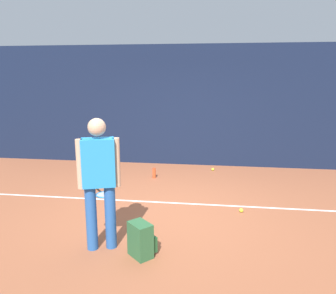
# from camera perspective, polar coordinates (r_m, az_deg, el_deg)

# --- Properties ---
(ground_plane) EXTENTS (12.00, 12.00, 0.00)m
(ground_plane) POSITION_cam_1_polar(r_m,az_deg,el_deg) (5.55, -0.56, -11.03)
(ground_plane) COLOR #9E5638
(back_fence) EXTENTS (10.00, 0.10, 2.92)m
(back_fence) POSITION_cam_1_polar(r_m,az_deg,el_deg) (8.11, 2.47, 7.10)
(back_fence) COLOR #141E38
(back_fence) RESTS_ON ground
(court_line) EXTENTS (9.00, 0.05, 0.00)m
(court_line) POSITION_cam_1_polar(r_m,az_deg,el_deg) (5.88, -0.05, -9.62)
(court_line) COLOR white
(court_line) RESTS_ON ground
(tennis_player) EXTENTS (0.51, 0.33, 1.70)m
(tennis_player) POSITION_cam_1_polar(r_m,az_deg,el_deg) (4.19, -11.87, -5.07)
(tennis_player) COLOR #2659A5
(tennis_player) RESTS_ON ground
(tennis_racket) EXTENTS (0.53, 0.59, 0.03)m
(tennis_racket) POSITION_cam_1_polar(r_m,az_deg,el_deg) (6.36, -11.10, -8.03)
(tennis_racket) COLOR black
(tennis_racket) RESTS_ON ground
(backpack) EXTENTS (0.38, 0.38, 0.44)m
(backpack) POSITION_cam_1_polar(r_m,az_deg,el_deg) (4.23, -4.62, -15.79)
(backpack) COLOR #2D6038
(backpack) RESTS_ON ground
(tennis_ball_near_player) EXTENTS (0.07, 0.07, 0.07)m
(tennis_ball_near_player) POSITION_cam_1_polar(r_m,az_deg,el_deg) (7.83, 7.78, -3.85)
(tennis_ball_near_player) COLOR #CCE033
(tennis_ball_near_player) RESTS_ON ground
(tennis_ball_by_fence) EXTENTS (0.07, 0.07, 0.07)m
(tennis_ball_by_fence) POSITION_cam_1_polar(r_m,az_deg,el_deg) (5.62, 12.59, -10.66)
(tennis_ball_by_fence) COLOR #CCE033
(tennis_ball_by_fence) RESTS_ON ground
(water_bottle) EXTENTS (0.07, 0.07, 0.23)m
(water_bottle) POSITION_cam_1_polar(r_m,az_deg,el_deg) (7.20, -2.43, -4.53)
(water_bottle) COLOR #D84C26
(water_bottle) RESTS_ON ground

